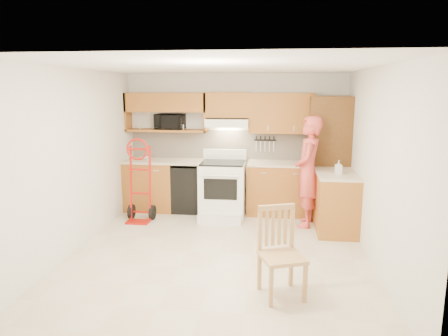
% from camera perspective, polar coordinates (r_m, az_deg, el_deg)
% --- Properties ---
extents(floor, '(4.00, 4.50, 0.02)m').
position_cam_1_polar(floor, '(5.75, -0.61, -11.88)').
color(floor, beige).
rests_on(floor, ground).
extents(ceiling, '(4.00, 4.50, 0.02)m').
position_cam_1_polar(ceiling, '(5.31, -0.66, 14.06)').
color(ceiling, white).
rests_on(ceiling, ground).
extents(wall_back, '(4.00, 0.02, 2.50)m').
position_cam_1_polar(wall_back, '(7.61, 1.58, 3.63)').
color(wall_back, silver).
rests_on(wall_back, ground).
extents(wall_front, '(4.00, 0.02, 2.50)m').
position_cam_1_polar(wall_front, '(3.22, -5.90, -6.71)').
color(wall_front, silver).
rests_on(wall_front, ground).
extents(wall_left, '(0.02, 4.50, 2.50)m').
position_cam_1_polar(wall_left, '(5.99, -20.08, 0.94)').
color(wall_left, silver).
rests_on(wall_left, ground).
extents(wall_right, '(0.02, 4.50, 2.50)m').
position_cam_1_polar(wall_right, '(5.50, 20.59, 0.07)').
color(wall_right, silver).
rests_on(wall_right, ground).
extents(backsplash, '(3.92, 0.03, 0.55)m').
position_cam_1_polar(backsplash, '(7.59, 1.56, 3.23)').
color(backsplash, beige).
rests_on(backsplash, wall_back).
extents(lower_cab_left, '(0.90, 0.60, 0.90)m').
position_cam_1_polar(lower_cab_left, '(7.75, -10.16, -2.42)').
color(lower_cab_left, '#945023').
rests_on(lower_cab_left, ground).
extents(dishwasher, '(0.60, 0.60, 0.85)m').
position_cam_1_polar(dishwasher, '(7.57, -4.71, -2.79)').
color(dishwasher, black).
rests_on(dishwasher, ground).
extents(lower_cab_right, '(1.14, 0.60, 0.90)m').
position_cam_1_polar(lower_cab_right, '(7.42, 7.73, -2.95)').
color(lower_cab_right, '#945023').
rests_on(lower_cab_right, ground).
extents(countertop_left, '(1.50, 0.63, 0.04)m').
position_cam_1_polar(countertop_left, '(7.57, -8.11, 0.96)').
color(countertop_left, '#C5B093').
rests_on(countertop_left, lower_cab_left).
extents(countertop_right, '(1.14, 0.63, 0.04)m').
position_cam_1_polar(countertop_right, '(7.32, 7.83, 0.62)').
color(countertop_right, '#C5B093').
rests_on(countertop_right, lower_cab_right).
extents(cab_return_right, '(0.60, 1.00, 0.90)m').
position_cam_1_polar(cab_return_right, '(6.72, 15.28, -4.72)').
color(cab_return_right, '#945023').
rests_on(cab_return_right, ground).
extents(countertop_return, '(0.63, 1.00, 0.04)m').
position_cam_1_polar(countertop_return, '(6.61, 15.48, -0.80)').
color(countertop_return, '#C5B093').
rests_on(countertop_return, cab_return_right).
extents(pantry_tall, '(0.70, 0.60, 2.10)m').
position_cam_1_polar(pantry_tall, '(7.36, 14.25, 1.47)').
color(pantry_tall, brown).
rests_on(pantry_tall, ground).
extents(upper_cab_left, '(1.50, 0.33, 0.34)m').
position_cam_1_polar(upper_cab_left, '(7.59, -8.06, 9.04)').
color(upper_cab_left, '#945023').
rests_on(upper_cab_left, wall_back).
extents(upper_shelf_mw, '(1.50, 0.33, 0.04)m').
position_cam_1_polar(upper_shelf_mw, '(7.63, -7.96, 5.21)').
color(upper_shelf_mw, '#945023').
rests_on(upper_shelf_mw, wall_back).
extents(upper_cab_center, '(0.76, 0.33, 0.44)m').
position_cam_1_polar(upper_cab_center, '(7.39, 0.55, 8.78)').
color(upper_cab_center, '#945023').
rests_on(upper_cab_center, wall_back).
extents(upper_cab_right, '(1.14, 0.33, 0.70)m').
position_cam_1_polar(upper_cab_right, '(7.35, 7.99, 7.57)').
color(upper_cab_right, '#945023').
rests_on(upper_cab_right, wall_back).
extents(range_hood, '(0.76, 0.46, 0.14)m').
position_cam_1_polar(range_hood, '(7.34, 0.49, 6.35)').
color(range_hood, white).
rests_on(range_hood, wall_back).
extents(knife_strip, '(0.40, 0.05, 0.29)m').
position_cam_1_polar(knife_strip, '(7.52, 5.73, 3.42)').
color(knife_strip, black).
rests_on(knife_strip, backsplash).
extents(microwave, '(0.54, 0.39, 0.28)m').
position_cam_1_polar(microwave, '(7.60, -7.55, 6.41)').
color(microwave, black).
rests_on(microwave, upper_shelf_mw).
extents(range, '(0.78, 1.03, 1.15)m').
position_cam_1_polar(range, '(7.14, -0.23, -2.38)').
color(range, white).
rests_on(range, ground).
extents(person, '(0.53, 0.72, 1.81)m').
position_cam_1_polar(person, '(6.76, 11.60, -0.51)').
color(person, '#D24941').
rests_on(person, ground).
extents(hand_truck, '(0.51, 0.47, 1.28)m').
position_cam_1_polar(hand_truck, '(7.04, -11.80, -2.25)').
color(hand_truck, '#B5160C').
rests_on(hand_truck, ground).
extents(dining_chair, '(0.58, 0.60, 0.98)m').
position_cam_1_polar(dining_chair, '(4.52, 8.10, -11.72)').
color(dining_chair, tan).
rests_on(dining_chair, ground).
extents(soap_bottle, '(0.10, 0.10, 0.21)m').
position_cam_1_polar(soap_bottle, '(6.51, 15.65, 0.13)').
color(soap_bottle, white).
rests_on(soap_bottle, countertop_return).
extents(bowl, '(0.26, 0.26, 0.05)m').
position_cam_1_polar(bowl, '(7.68, -10.92, 1.34)').
color(bowl, white).
rests_on(bowl, countertop_left).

